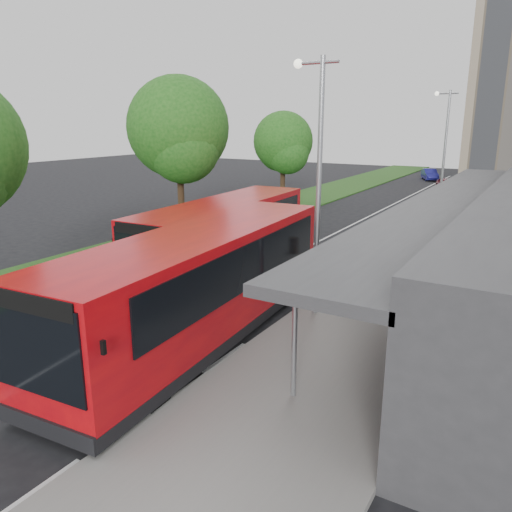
{
  "coord_description": "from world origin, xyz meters",
  "views": [
    {
      "loc": [
        10.42,
        -12.33,
        6.31
      ],
      "look_at": [
        1.42,
        2.87,
        1.5
      ],
      "focal_mm": 35.0,
      "sensor_mm": 36.0,
      "label": 1
    }
  ],
  "objects_px": {
    "lamp_post_far": "(444,146)",
    "car_near": "(446,184)",
    "tree_mid": "(179,135)",
    "lamp_post_near": "(317,174)",
    "litter_bin": "(404,258)",
    "car_far": "(430,174)",
    "bus_main": "(200,286)",
    "bus_second": "(224,236)",
    "tree_far": "(283,145)",
    "bollard": "(447,224)"
  },
  "relations": [
    {
      "from": "bus_second",
      "to": "car_far",
      "type": "distance_m",
      "value": 39.83
    },
    {
      "from": "litter_bin",
      "to": "bus_main",
      "type": "bearing_deg",
      "value": -107.92
    },
    {
      "from": "litter_bin",
      "to": "car_far",
      "type": "height_order",
      "value": "car_far"
    },
    {
      "from": "tree_mid",
      "to": "lamp_post_near",
      "type": "height_order",
      "value": "tree_mid"
    },
    {
      "from": "lamp_post_near",
      "to": "bollard",
      "type": "height_order",
      "value": "lamp_post_near"
    },
    {
      "from": "litter_bin",
      "to": "car_near",
      "type": "height_order",
      "value": "car_near"
    },
    {
      "from": "litter_bin",
      "to": "car_far",
      "type": "bearing_deg",
      "value": 100.35
    },
    {
      "from": "tree_mid",
      "to": "car_near",
      "type": "height_order",
      "value": "tree_mid"
    },
    {
      "from": "litter_bin",
      "to": "lamp_post_far",
      "type": "bearing_deg",
      "value": 95.25
    },
    {
      "from": "lamp_post_near",
      "to": "car_near",
      "type": "relative_size",
      "value": 2.47
    },
    {
      "from": "tree_mid",
      "to": "bollard",
      "type": "bearing_deg",
      "value": 33.06
    },
    {
      "from": "bus_second",
      "to": "car_near",
      "type": "bearing_deg",
      "value": 81.29
    },
    {
      "from": "tree_far",
      "to": "bus_second",
      "type": "xyz_separation_m",
      "value": [
        5.67,
        -16.19,
        -2.97
      ]
    },
    {
      "from": "litter_bin",
      "to": "bollard",
      "type": "height_order",
      "value": "bollard"
    },
    {
      "from": "tree_mid",
      "to": "car_far",
      "type": "distance_m",
      "value": 36.44
    },
    {
      "from": "lamp_post_far",
      "to": "bus_second",
      "type": "relative_size",
      "value": 0.74
    },
    {
      "from": "litter_bin",
      "to": "bollard",
      "type": "relative_size",
      "value": 0.88
    },
    {
      "from": "lamp_post_far",
      "to": "car_near",
      "type": "height_order",
      "value": "lamp_post_far"
    },
    {
      "from": "tree_mid",
      "to": "car_near",
      "type": "distance_m",
      "value": 29.89
    },
    {
      "from": "car_near",
      "to": "tree_mid",
      "type": "bearing_deg",
      "value": -131.85
    },
    {
      "from": "lamp_post_far",
      "to": "tree_far",
      "type": "bearing_deg",
      "value": -175.13
    },
    {
      "from": "lamp_post_near",
      "to": "lamp_post_far",
      "type": "relative_size",
      "value": 1.0
    },
    {
      "from": "bus_second",
      "to": "lamp_post_far",
      "type": "bearing_deg",
      "value": 69.28
    },
    {
      "from": "lamp_post_near",
      "to": "car_far",
      "type": "relative_size",
      "value": 2.18
    },
    {
      "from": "bus_second",
      "to": "car_near",
      "type": "distance_m",
      "value": 32.46
    },
    {
      "from": "car_near",
      "to": "bus_second",
      "type": "bearing_deg",
      "value": -119.99
    },
    {
      "from": "tree_mid",
      "to": "car_far",
      "type": "xyz_separation_m",
      "value": [
        5.79,
        35.63,
        -4.98
      ]
    },
    {
      "from": "litter_bin",
      "to": "lamp_post_near",
      "type": "bearing_deg",
      "value": -99.94
    },
    {
      "from": "lamp_post_far",
      "to": "car_far",
      "type": "distance_m",
      "value": 23.66
    },
    {
      "from": "tree_mid",
      "to": "car_near",
      "type": "xyz_separation_m",
      "value": [
        8.87,
        28.1,
        -5.03
      ]
    },
    {
      "from": "bus_main",
      "to": "litter_bin",
      "type": "xyz_separation_m",
      "value": [
        3.3,
        10.21,
        -1.14
      ]
    },
    {
      "from": "lamp_post_far",
      "to": "car_near",
      "type": "bearing_deg",
      "value": 98.49
    },
    {
      "from": "car_near",
      "to": "lamp_post_near",
      "type": "bearing_deg",
      "value": -110.66
    },
    {
      "from": "litter_bin",
      "to": "car_near",
      "type": "relative_size",
      "value": 0.24
    },
    {
      "from": "tree_far",
      "to": "lamp_post_far",
      "type": "height_order",
      "value": "lamp_post_far"
    },
    {
      "from": "tree_far",
      "to": "bus_second",
      "type": "bearing_deg",
      "value": -70.7
    },
    {
      "from": "bus_second",
      "to": "litter_bin",
      "type": "distance_m",
      "value": 7.85
    },
    {
      "from": "tree_mid",
      "to": "tree_far",
      "type": "distance_m",
      "value": 12.05
    },
    {
      "from": "bus_main",
      "to": "bollard",
      "type": "xyz_separation_m",
      "value": [
        3.56,
        18.58,
        -1.09
      ]
    },
    {
      "from": "tree_far",
      "to": "car_far",
      "type": "bearing_deg",
      "value": 76.22
    },
    {
      "from": "lamp_post_far",
      "to": "litter_bin",
      "type": "xyz_separation_m",
      "value": [
        1.21,
        -13.11,
        -4.18
      ]
    },
    {
      "from": "lamp_post_far",
      "to": "bus_main",
      "type": "height_order",
      "value": "lamp_post_far"
    },
    {
      "from": "car_near",
      "to": "car_far",
      "type": "distance_m",
      "value": 8.14
    },
    {
      "from": "car_near",
      "to": "tree_far",
      "type": "bearing_deg",
      "value": -143.19
    },
    {
      "from": "lamp_post_far",
      "to": "bollard",
      "type": "relative_size",
      "value": 9.19
    },
    {
      "from": "bus_second",
      "to": "car_near",
      "type": "height_order",
      "value": "bus_second"
    },
    {
      "from": "tree_far",
      "to": "bus_main",
      "type": "relative_size",
      "value": 0.6
    },
    {
      "from": "bus_main",
      "to": "car_near",
      "type": "height_order",
      "value": "bus_main"
    },
    {
      "from": "lamp_post_near",
      "to": "bus_second",
      "type": "xyz_separation_m",
      "value": [
        -5.46,
        2.86,
        -3.16
      ]
    },
    {
      "from": "litter_bin",
      "to": "car_near",
      "type": "distance_m",
      "value": 28.47
    }
  ]
}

